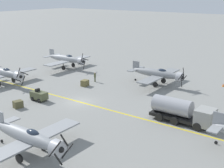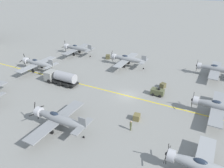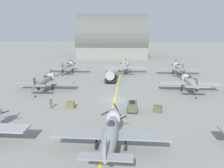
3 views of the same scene
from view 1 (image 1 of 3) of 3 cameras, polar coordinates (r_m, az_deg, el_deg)
The scene contains 12 objects.
ground_plane at distance 46.36m, azimuth -5.95°, elevation -3.28°, with size 400.00×400.00×0.00m, color gray.
taxiway_stripe at distance 46.36m, azimuth -5.95°, elevation -3.27°, with size 0.30×160.00×0.01m, color yellow.
airplane_mid_left at distance 54.56m, azimuth 8.41°, elevation 1.88°, with size 12.00×9.98×3.74m.
airplane_near_center at distance 57.65m, azimuth -19.10°, elevation 1.93°, with size 12.00×9.98×3.65m.
airplane_mid_right at distance 31.96m, azimuth -15.08°, elevation -9.31°, with size 12.00×9.98×3.65m.
airplane_near_left at distance 66.65m, azimuth -8.25°, elevation 4.56°, with size 12.00×9.98×3.72m.
fuel_tanker at distance 39.44m, azimuth 12.73°, elevation -4.89°, with size 2.67×8.00×2.98m.
tow_tractor at distance 47.76m, azimuth -13.21°, elevation -2.04°, with size 1.57×2.60×1.79m.
ground_crew_walking at distance 56.20m, azimuth -3.14°, elevation 1.35°, with size 0.38×0.38×1.75m.
supply_crate_by_tanker at distance 53.94m, azimuth -4.98°, elevation 0.18°, with size 1.24×1.03×1.03m, color brown.
supply_crate_outboard at distance 45.66m, azimuth -16.81°, elevation -3.57°, with size 1.21×1.01×1.01m, color brown.
traffic_cone at distance 56.70m, azimuth 19.66°, elevation -0.19°, with size 0.36×0.36×0.55m, color orange.
Camera 1 is at (32.17, 29.50, 15.63)m, focal length 50.00 mm.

